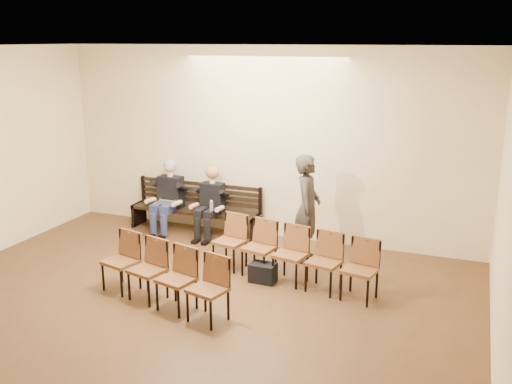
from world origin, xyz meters
TOP-DOWN VIEW (x-y plane):
  - ground at (0.00, 0.00)m, footprint 10.00×10.00m
  - room_walls at (0.00, 0.79)m, footprint 8.02×10.01m
  - bench at (-1.28, 4.65)m, footprint 2.60×0.90m
  - seated_man at (-1.79, 4.53)m, footprint 0.57×0.79m
  - seated_woman at (-0.89, 4.53)m, footprint 0.52×0.73m
  - laptop at (-1.78, 4.37)m, footprint 0.37×0.30m
  - water_bottle at (-0.75, 4.27)m, footprint 0.07×0.07m
  - bag at (0.75, 2.93)m, footprint 0.40×0.28m
  - passerby at (1.11, 4.05)m, footprint 0.61×0.82m
  - chair_row_front at (1.15, 3.07)m, footprint 2.72×0.96m
  - chair_row_back at (-0.28, 1.71)m, footprint 2.17×0.98m

SIDE VIEW (x-z plane):
  - ground at x=0.00m, z-range 0.00..0.00m
  - bag at x=0.75m, z-range 0.00..0.29m
  - bench at x=-1.28m, z-range 0.00..0.45m
  - chair_row_back at x=-0.28m, z-range 0.00..0.87m
  - chair_row_front at x=1.15m, z-range 0.00..0.87m
  - water_bottle at x=-0.75m, z-range 0.45..0.66m
  - laptop at x=-1.78m, z-range 0.45..0.70m
  - seated_woman at x=-0.89m, z-range 0.00..1.22m
  - seated_man at x=-1.79m, z-range 0.00..1.38m
  - passerby at x=1.11m, z-range 0.00..2.07m
  - room_walls at x=0.00m, z-range 0.78..4.29m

